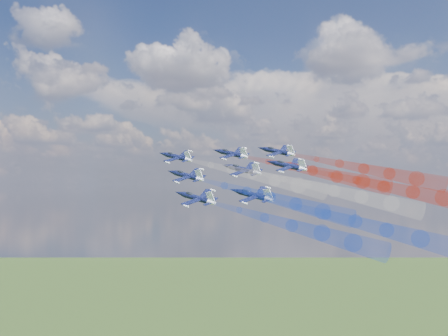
% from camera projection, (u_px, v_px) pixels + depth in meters
% --- Properties ---
extents(jet_lead, '(16.32, 13.75, 10.12)m').
position_uv_depth(jet_lead, '(177.00, 157.00, 162.90)').
color(jet_lead, black).
extents(trail_lead, '(43.96, 13.57, 14.81)m').
position_uv_depth(trail_lead, '(252.00, 175.00, 146.64)').
color(trail_lead, silver).
extents(jet_inner_left, '(16.32, 13.75, 10.12)m').
position_uv_depth(jet_inner_left, '(187.00, 176.00, 150.17)').
color(jet_inner_left, black).
extents(trail_inner_left, '(43.96, 13.57, 14.81)m').
position_uv_depth(trail_inner_left, '(271.00, 198.00, 133.91)').
color(trail_inner_left, blue).
extents(jet_inner_right, '(16.32, 13.75, 10.12)m').
position_uv_depth(jet_inner_right, '(232.00, 154.00, 164.14)').
color(jet_inner_right, black).
extents(trail_inner_right, '(43.96, 13.57, 14.81)m').
position_uv_depth(trail_inner_right, '(313.00, 171.00, 147.88)').
color(trail_inner_right, red).
extents(jet_outer_left, '(16.32, 13.75, 10.12)m').
position_uv_depth(jet_outer_left, '(196.00, 198.00, 135.68)').
color(jet_outer_left, black).
extents(trail_outer_left, '(43.96, 13.57, 14.81)m').
position_uv_depth(trail_outer_left, '(292.00, 225.00, 119.42)').
color(trail_outer_left, blue).
extents(jet_center_third, '(16.32, 13.75, 10.12)m').
position_uv_depth(jet_center_third, '(243.00, 170.00, 149.75)').
color(jet_center_third, black).
extents(trail_center_third, '(43.96, 13.57, 14.81)m').
position_uv_depth(trail_center_third, '(334.00, 191.00, 133.49)').
color(trail_center_third, silver).
extents(jet_outer_right, '(16.32, 13.75, 10.12)m').
position_uv_depth(jet_outer_right, '(277.00, 151.00, 164.12)').
color(jet_outer_right, black).
extents(trail_outer_right, '(43.96, 13.57, 14.81)m').
position_uv_depth(trail_outer_right, '(364.00, 169.00, 147.87)').
color(trail_outer_right, red).
extents(jet_rear_left, '(16.32, 13.75, 10.12)m').
position_uv_depth(jet_rear_left, '(253.00, 195.00, 137.07)').
color(jet_rear_left, black).
extents(trail_rear_left, '(43.96, 13.57, 14.81)m').
position_uv_depth(trail_rear_left, '(355.00, 222.00, 120.81)').
color(trail_rear_left, blue).
extents(jet_rear_right, '(16.32, 13.75, 10.12)m').
position_uv_depth(jet_rear_right, '(288.00, 166.00, 150.95)').
color(jet_rear_right, black).
extents(trail_rear_right, '(43.96, 13.57, 14.81)m').
position_uv_depth(trail_rear_right, '(384.00, 186.00, 134.69)').
color(trail_rear_right, red).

